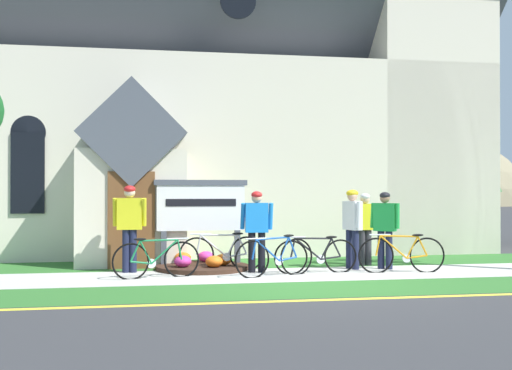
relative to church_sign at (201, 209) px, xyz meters
The scene contains 20 objects.
ground 2.53m from the church_sign, 33.00° to the left, with size 140.00×140.00×0.00m, color #333335.
sidewalk_slab 2.23m from the church_sign, 54.54° to the right, with size 32.00×2.06×0.01m, color #B7B5AD.
grass_verge 3.78m from the church_sign, 72.73° to the right, with size 32.00×1.77×0.01m, color #2D6628.
church_lawn 1.77m from the church_sign, 29.82° to the left, with size 24.00×2.11×0.01m, color #2D6628.
curb_paint_stripe 4.74m from the church_sign, 76.60° to the right, with size 28.00×0.16×0.01m, color yellow.
church_building 7.82m from the church_sign, 77.49° to the left, with size 14.68×12.57×14.34m.
church_sign is the anchor object (origin of this frame).
flower_bed 1.24m from the church_sign, 90.67° to the right, with size 1.97×1.97×0.34m.
bicycle_silver 4.38m from the church_sign, 21.66° to the right, with size 1.80×0.24×0.82m.
bicycle_black 2.31m from the church_sign, 52.02° to the right, with size 1.67×0.58×0.83m.
bicycle_yellow 2.04m from the church_sign, 122.98° to the right, with size 1.68×0.40×0.80m.
bicycle_blue 2.77m from the church_sign, 31.39° to the right, with size 1.76×0.11×0.78m.
bicycle_red 1.19m from the church_sign, 60.46° to the right, with size 1.80×0.15×0.82m.
cyclist_in_orange_jersey 1.52m from the church_sign, 45.15° to the right, with size 0.65×0.34×1.67m.
cyclist_in_red_jersey 3.70m from the church_sign, ahead, with size 0.64×0.26×1.62m.
cyclist_in_white_jersey 3.99m from the church_sign, 14.19° to the right, with size 0.49×0.54×1.66m.
cyclist_in_green_jersey 3.30m from the church_sign, 14.89° to the right, with size 0.32×0.76×1.71m.
cyclist_in_yellow_jersey 1.65m from the church_sign, 157.80° to the right, with size 0.68×0.35×1.79m.
roadside_conifer 10.59m from the church_sign, 34.18° to the left, with size 3.92×3.92×7.49m.
distant_hill 62.33m from the church_sign, 81.23° to the left, with size 75.15×37.45×27.35m, color #847A5B.
Camera 1 is at (-3.04, -11.02, 1.67)m, focal length 44.41 mm.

